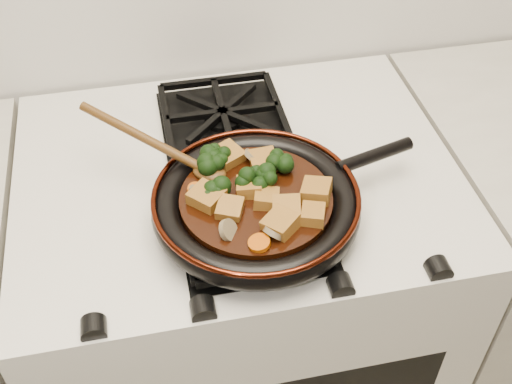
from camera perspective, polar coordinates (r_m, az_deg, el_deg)
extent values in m
cube|color=beige|center=(1.45, -1.34, -11.41)|extent=(0.76, 0.60, 0.90)
cylinder|color=black|center=(1.00, 0.00, -1.53)|extent=(0.29, 0.29, 0.01)
torus|color=black|center=(0.99, 0.00, -1.17)|extent=(0.32, 0.32, 0.04)
torus|color=#411409|center=(0.97, 0.00, -0.30)|extent=(0.32, 0.32, 0.01)
cylinder|color=black|center=(1.07, 10.48, 3.22)|extent=(0.14, 0.06, 0.02)
cylinder|color=black|center=(0.98, 0.00, -0.88)|extent=(0.23, 0.23, 0.02)
cube|color=#905F21|center=(0.98, -0.59, 0.44)|extent=(0.05, 0.05, 0.03)
cube|color=#905F21|center=(0.97, -4.41, -0.48)|extent=(0.06, 0.06, 0.03)
cube|color=#905F21|center=(0.95, -2.34, -1.52)|extent=(0.05, 0.05, 0.03)
cube|color=#905F21|center=(0.96, 0.93, -0.60)|extent=(0.05, 0.05, 0.03)
cube|color=#905F21|center=(1.03, -2.55, 3.21)|extent=(0.06, 0.06, 0.03)
cube|color=#905F21|center=(0.94, 5.09, -2.04)|extent=(0.05, 0.05, 0.02)
cube|color=#905F21|center=(0.95, 2.77, -1.52)|extent=(0.05, 0.05, 0.03)
cube|color=#905F21|center=(0.93, 2.21, -2.83)|extent=(0.06, 0.06, 0.03)
cube|color=#905F21|center=(1.02, 0.65, 2.75)|extent=(0.04, 0.04, 0.03)
cube|color=#905F21|center=(0.98, 5.39, 0.10)|extent=(0.06, 0.06, 0.03)
cylinder|color=#BA4C05|center=(0.97, -4.06, -0.71)|extent=(0.03, 0.03, 0.01)
cylinder|color=#BA4C05|center=(0.98, -5.32, 0.15)|extent=(0.03, 0.03, 0.02)
cylinder|color=#BA4C05|center=(1.00, -0.04, 1.35)|extent=(0.03, 0.03, 0.02)
cylinder|color=#BA4C05|center=(0.91, 0.29, -4.55)|extent=(0.03, 0.03, 0.01)
cylinder|color=olive|center=(0.92, 1.57, -3.69)|extent=(0.04, 0.04, 0.03)
cylinder|color=olive|center=(1.03, -0.23, 3.09)|extent=(0.04, 0.04, 0.03)
cylinder|color=olive|center=(0.92, -2.46, -3.41)|extent=(0.04, 0.04, 0.03)
cylinder|color=olive|center=(1.03, 2.05, 2.79)|extent=(0.05, 0.05, 0.02)
cylinder|color=olive|center=(0.98, -4.95, -0.01)|extent=(0.05, 0.05, 0.02)
ellipsoid|color=#4E2F10|center=(1.01, -4.16, 1.79)|extent=(0.07, 0.07, 0.02)
cylinder|color=#4E2F10|center=(1.04, -9.84, 4.72)|extent=(0.02, 0.02, 0.24)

